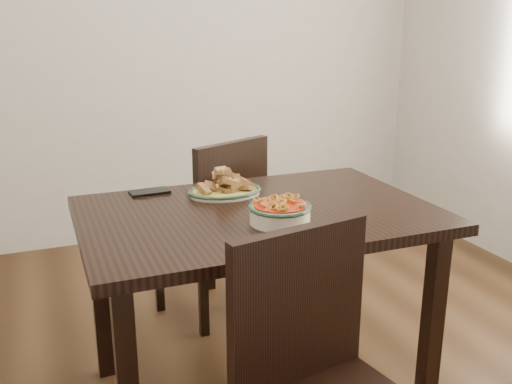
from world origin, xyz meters
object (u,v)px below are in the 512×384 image
object	(u,v)px
chair_far	(217,220)
noodle_bowl	(280,210)
fish_plate	(225,183)
smartphone	(149,192)
dining_table	(258,234)
chair_near	(322,381)

from	to	relation	value
chair_far	noodle_bowl	world-z (taller)	chair_far
fish_plate	noodle_bowl	distance (m)	0.38
smartphone	dining_table	bearing A→B (deg)	-50.57
chair_far	noodle_bowl	distance (m)	0.84
fish_plate	noodle_bowl	size ratio (longest dim) A/B	1.32
dining_table	fish_plate	distance (m)	0.27
chair_far	chair_near	bearing A→B (deg)	60.10
noodle_bowl	fish_plate	bearing A→B (deg)	99.92
fish_plate	smartphone	size ratio (longest dim) A/B	1.86
chair_far	noodle_bowl	size ratio (longest dim) A/B	4.17
chair_near	noodle_bowl	xyz separation A→B (m)	(0.11, 0.52, 0.29)
chair_near	dining_table	bearing A→B (deg)	71.53
dining_table	noodle_bowl	distance (m)	0.21
dining_table	noodle_bowl	xyz separation A→B (m)	(0.02, -0.16, 0.14)
dining_table	chair_far	bearing A→B (deg)	86.25
chair_far	fish_plate	size ratio (longest dim) A/B	3.16
fish_plate	chair_far	bearing A→B (deg)	77.27
chair_near	chair_far	bearing A→B (deg)	73.40
dining_table	fish_plate	world-z (taller)	fish_plate
chair_far	fish_plate	world-z (taller)	chair_far
chair_near	noodle_bowl	size ratio (longest dim) A/B	4.17
fish_plate	noodle_bowl	bearing A→B (deg)	-80.08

